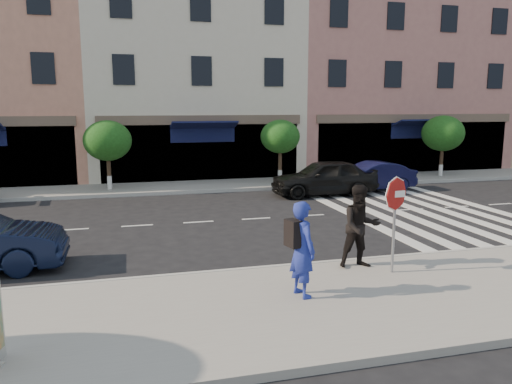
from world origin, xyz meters
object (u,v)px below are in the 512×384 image
object	(u,v)px
photographer	(302,249)
car_far_right	(371,177)
stop_sign	(396,202)
car_far_mid	(324,177)
walker	(360,227)

from	to	relation	value
photographer	car_far_right	size ratio (longest dim) A/B	0.47
stop_sign	car_far_mid	xyz separation A→B (m)	(2.61, 10.30, -0.97)
walker	car_far_right	world-z (taller)	walker
photographer	car_far_mid	distance (m)	12.18
stop_sign	car_far_right	size ratio (longest dim) A/B	0.54
stop_sign	car_far_mid	distance (m)	10.67
stop_sign	photographer	xyz separation A→B (m)	(-2.44, -0.77, -0.66)
car_far_mid	stop_sign	bearing A→B (deg)	-13.50
walker	stop_sign	bearing A→B (deg)	-40.63
stop_sign	photographer	size ratio (longest dim) A/B	1.15
photographer	car_far_mid	bearing A→B (deg)	-38.66
photographer	walker	world-z (taller)	walker
photographer	car_far_mid	xyz separation A→B (m)	(5.05, 11.08, -0.32)
photographer	stop_sign	bearing A→B (deg)	-86.58
photographer	car_far_right	world-z (taller)	photographer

